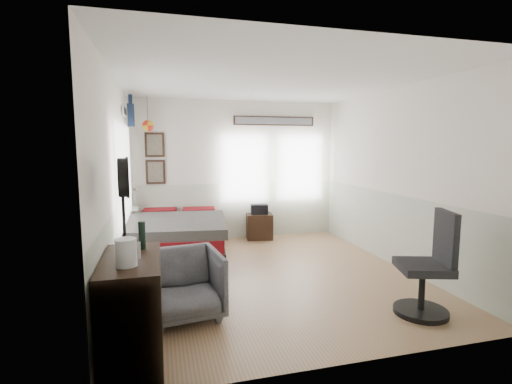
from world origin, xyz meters
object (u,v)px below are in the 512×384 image
Objects in this scene: dresser at (133,309)px; armchair at (184,284)px; task_chair at (429,273)px; nightstand at (259,226)px; bed at (177,238)px.

dresser reaches higher than armchair.
task_chair is (2.57, -0.62, 0.11)m from armchair.
nightstand is (1.66, 3.05, -0.11)m from armchair.
task_chair is (0.91, -3.66, 0.22)m from nightstand.
armchair is 3.47m from nightstand.
armchair reaches higher than bed.
nightstand is at bearing 54.31° from armchair.
task_chair is at bearing 1.76° from dresser.
dresser reaches higher than bed.
armchair is 2.65m from task_chair.
armchair is at bearing -110.93° from nightstand.
dresser is 0.87× the size of task_chair.
nightstand is 0.43× the size of task_chair.
bed is 2.00× the size of task_chair.
bed is 2.14m from armchair.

